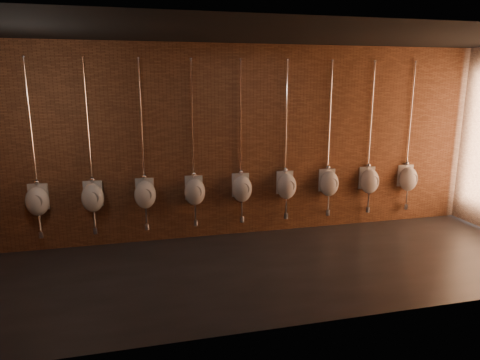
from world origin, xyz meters
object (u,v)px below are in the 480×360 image
Objects in this scene: urinal_5 at (286,185)px; urinal_0 at (37,200)px; urinal_2 at (145,193)px; urinal_3 at (195,190)px; urinal_4 at (242,188)px; urinal_6 at (329,182)px; urinal_7 at (369,180)px; urinal_1 at (93,196)px; urinal_8 at (408,178)px.

urinal_0 is at bearing 180.00° from urinal_5.
urinal_2 is at bearing 180.00° from urinal_5.
urinal_4 is at bearing 0.00° from urinal_3.
urinal_6 is 0.80m from urinal_7.
urinal_2 and urinal_5 have the same top height.
urinal_1 is 5.60m from urinal_8.
urinal_5 and urinal_6 have the same top height.
urinal_0 is at bearing 180.00° from urinal_7.
urinal_1 is 1.00× the size of urinal_6.
urinal_5 is at bearing 180.00° from urinal_6.
urinal_0 is 6.40m from urinal_8.
urinal_0 is 2.40m from urinal_3.
urinal_5 is 1.60m from urinal_7.
urinal_0 and urinal_3 have the same top height.
urinal_1 is 1.00× the size of urinal_4.
urinal_0 is 5.60m from urinal_7.
urinal_2 and urinal_8 have the same top height.
urinal_7 is (4.00, 0.00, 0.00)m from urinal_2.
urinal_0 is 1.00× the size of urinal_7.
urinal_8 is (5.60, 0.00, 0.00)m from urinal_1.
urinal_6 is at bearing 180.00° from urinal_7.
urinal_3 is 4.00m from urinal_8.
urinal_1 is at bearing 0.00° from urinal_0.
urinal_3 is at bearing 0.00° from urinal_1.
urinal_1 and urinal_3 have the same top height.
urinal_1 is 1.00× the size of urinal_5.
urinal_2 is 3.20m from urinal_6.
urinal_1 is 1.00× the size of urinal_2.
urinal_8 is (4.80, 0.00, 0.00)m from urinal_2.
urinal_3 is at bearing 180.00° from urinal_7.
urinal_2 is at bearing 180.00° from urinal_7.
urinal_3 is 3.20m from urinal_7.
urinal_0 is at bearing 180.00° from urinal_3.
urinal_4 is 0.80m from urinal_5.
urinal_7 is 0.80m from urinal_8.
urinal_8 is at bearing 0.00° from urinal_6.
urinal_7 is 1.00× the size of urinal_8.
urinal_3 is 1.00× the size of urinal_4.
urinal_6 and urinal_7 have the same top height.
urinal_3 is 0.80m from urinal_4.
urinal_2 is 2.40m from urinal_5.
urinal_1 is 1.00× the size of urinal_8.
urinal_3 and urinal_6 have the same top height.
urinal_0 is 4.80m from urinal_6.
urinal_3 and urinal_5 have the same top height.
urinal_4 is 1.00× the size of urinal_7.
urinal_5 is at bearing 180.00° from urinal_7.
urinal_7 is at bearing 180.00° from urinal_8.
urinal_6 is at bearing 0.00° from urinal_4.
urinal_1 and urinal_7 have the same top height.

